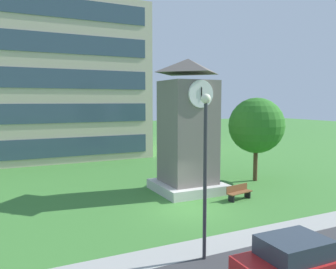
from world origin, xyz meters
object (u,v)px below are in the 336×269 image
object	(u,v)px
park_bench	(239,192)
parked_car_red	(297,263)
street_lamp	(205,159)
tree_near_tower	(256,126)
clock_tower	(188,134)

from	to	relation	value
park_bench	parked_car_red	xyz separation A→B (m)	(-4.52, -8.88, 0.40)
street_lamp	parked_car_red	bearing A→B (deg)	-63.34
park_bench	street_lamp	world-z (taller)	street_lamp
tree_near_tower	parked_car_red	size ratio (longest dim) A/B	1.51
clock_tower	park_bench	distance (m)	4.91
street_lamp	tree_near_tower	bearing A→B (deg)	42.37
street_lamp	clock_tower	bearing A→B (deg)	64.59
park_bench	tree_near_tower	world-z (taller)	tree_near_tower
clock_tower	street_lamp	size ratio (longest dim) A/B	1.39
clock_tower	street_lamp	world-z (taller)	clock_tower
parked_car_red	street_lamp	bearing A→B (deg)	116.66
street_lamp	tree_near_tower	distance (m)	13.90
park_bench	parked_car_red	distance (m)	9.97
park_bench	street_lamp	size ratio (longest dim) A/B	0.30
clock_tower	tree_near_tower	xyz separation A→B (m)	(6.02, 0.44, 0.34)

